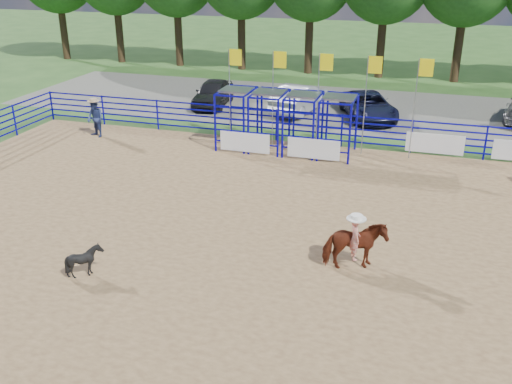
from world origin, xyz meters
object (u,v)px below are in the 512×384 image
at_px(horse_and_rider, 355,243).
at_px(car_b, 299,98).
at_px(car_a, 213,93).
at_px(spectator_cowboy, 95,118).
at_px(car_c, 369,106).
at_px(calf, 85,260).

xyz_separation_m(horse_and_rider, car_b, (-5.20, 15.78, -0.05)).
xyz_separation_m(horse_and_rider, car_a, (-10.17, 15.72, -0.09)).
height_order(car_a, car_b, car_b).
bearing_deg(spectator_cowboy, horse_and_rider, -32.79).
xyz_separation_m(car_b, car_c, (3.73, -0.15, -0.10)).
height_order(horse_and_rider, spectator_cowboy, horse_and_rider).
relative_size(spectator_cowboy, car_a, 0.43).
height_order(calf, car_a, car_a).
xyz_separation_m(car_a, car_b, (4.97, 0.06, 0.04)).
xyz_separation_m(horse_and_rider, car_c, (-1.47, 15.63, -0.15)).
xyz_separation_m(calf, spectator_cowboy, (-6.44, 11.04, 0.45)).
relative_size(horse_and_rider, calf, 2.48).
height_order(spectator_cowboy, car_b, spectator_cowboy).
xyz_separation_m(horse_and_rider, calf, (-6.85, -2.48, -0.35)).
xyz_separation_m(car_a, car_c, (8.70, -0.09, -0.06)).
bearing_deg(car_a, car_b, -5.54).
bearing_deg(car_a, horse_and_rider, -63.30).
height_order(calf, spectator_cowboy, spectator_cowboy).
relative_size(horse_and_rider, car_a, 0.53).
xyz_separation_m(spectator_cowboy, car_b, (8.09, 7.22, -0.15)).
distance_m(car_a, car_b, 4.97).
bearing_deg(car_c, spectator_cowboy, -170.72).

